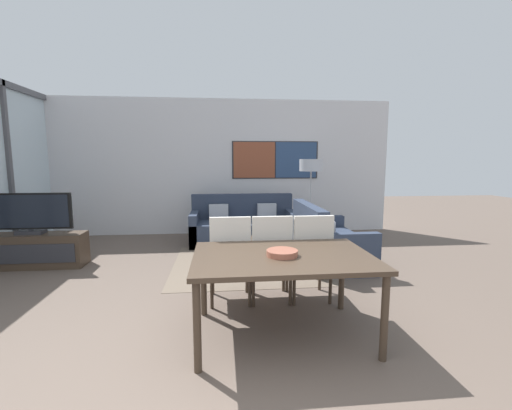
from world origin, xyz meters
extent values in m
cube|color=silver|center=(0.00, 5.42, 1.40)|extent=(7.53, 0.06, 2.80)
cube|color=#2D2D33|center=(1.30, 5.38, 1.55)|extent=(1.83, 0.01, 0.79)
cube|color=brown|center=(0.86, 5.37, 1.55)|extent=(0.88, 0.02, 0.75)
cube|color=navy|center=(1.75, 5.37, 1.55)|extent=(0.88, 0.02, 0.75)
cube|color=#515156|center=(-3.24, 4.06, 1.40)|extent=(0.07, 0.08, 2.80)
cube|color=#706051|center=(0.56, 3.14, 0.00)|extent=(2.25, 2.11, 0.01)
cube|color=#423326|center=(-2.60, 3.32, 0.25)|extent=(1.46, 0.40, 0.49)
cube|color=#2D2D33|center=(-2.60, 3.12, 0.25)|extent=(1.34, 0.01, 0.27)
cube|color=#2D2D33|center=(-2.60, 3.32, 0.52)|extent=(0.36, 0.20, 0.05)
cube|color=#2D2D33|center=(-2.60, 3.32, 0.58)|extent=(0.06, 0.03, 0.08)
cube|color=black|center=(-2.60, 3.32, 0.82)|extent=(1.17, 0.04, 0.53)
cube|color=black|center=(-2.60, 3.30, 0.82)|extent=(1.09, 0.01, 0.47)
cube|color=#2D384C|center=(0.56, 4.43, 0.21)|extent=(1.95, 0.87, 0.42)
cube|color=#2D384C|center=(0.56, 4.78, 0.45)|extent=(1.95, 0.16, 0.90)
cube|color=#2D384C|center=(-0.34, 4.43, 0.30)|extent=(0.14, 0.87, 0.60)
cube|color=#2D384C|center=(1.47, 4.43, 0.30)|extent=(0.14, 0.87, 0.60)
cube|color=#B2B7C1|center=(0.10, 4.60, 0.57)|extent=(0.36, 0.12, 0.30)
cube|color=#B2B7C1|center=(1.02, 4.60, 0.57)|extent=(0.36, 0.12, 0.30)
cube|color=#2D384C|center=(1.81, 3.10, 0.21)|extent=(0.87, 1.52, 0.42)
cube|color=#2D384C|center=(1.45, 3.10, 0.45)|extent=(0.16, 1.52, 0.90)
cube|color=#2D384C|center=(1.81, 2.41, 0.30)|extent=(0.87, 0.14, 0.60)
cube|color=#2D384C|center=(1.81, 3.79, 0.30)|extent=(0.87, 0.14, 0.60)
cube|color=#B2B7C1|center=(1.63, 2.76, 0.57)|extent=(0.12, 0.36, 0.30)
cylinder|color=#423326|center=(0.56, 3.14, 0.01)|extent=(0.37, 0.37, 0.03)
cylinder|color=#423326|center=(0.56, 3.14, 0.15)|extent=(0.15, 0.15, 0.30)
cylinder|color=#423326|center=(0.56, 3.14, 0.32)|extent=(0.82, 0.82, 0.04)
cube|color=#423326|center=(0.68, 1.02, 0.72)|extent=(1.55, 1.07, 0.04)
cylinder|color=#423326|center=(-0.04, 0.54, 0.35)|extent=(0.06, 0.06, 0.70)
cylinder|color=#423326|center=(1.39, 0.54, 0.35)|extent=(0.06, 0.06, 0.70)
cylinder|color=#423326|center=(-0.04, 1.49, 0.35)|extent=(0.06, 0.06, 0.70)
cylinder|color=#423326|center=(1.39, 1.49, 0.35)|extent=(0.06, 0.06, 0.70)
cube|color=beige|center=(0.24, 1.82, 0.43)|extent=(0.46, 0.46, 0.06)
cube|color=beige|center=(0.24, 1.62, 0.72)|extent=(0.42, 0.05, 0.52)
cylinder|color=#423326|center=(0.04, 1.62, 0.20)|extent=(0.04, 0.04, 0.40)
cylinder|color=#423326|center=(0.44, 1.62, 0.20)|extent=(0.04, 0.04, 0.40)
cylinder|color=#423326|center=(0.04, 2.02, 0.20)|extent=(0.04, 0.04, 0.40)
cylinder|color=#423326|center=(0.44, 2.02, 0.20)|extent=(0.04, 0.04, 0.40)
cube|color=beige|center=(0.68, 1.83, 0.43)|extent=(0.46, 0.46, 0.06)
cube|color=beige|center=(0.68, 1.62, 0.72)|extent=(0.42, 0.05, 0.52)
cylinder|color=#423326|center=(0.48, 1.63, 0.20)|extent=(0.04, 0.04, 0.40)
cylinder|color=#423326|center=(0.88, 1.63, 0.20)|extent=(0.04, 0.04, 0.40)
cylinder|color=#423326|center=(0.48, 2.03, 0.20)|extent=(0.04, 0.04, 0.40)
cylinder|color=#423326|center=(0.88, 2.03, 0.20)|extent=(0.04, 0.04, 0.40)
cube|color=beige|center=(1.12, 1.82, 0.43)|extent=(0.46, 0.46, 0.06)
cube|color=beige|center=(1.12, 1.61, 0.72)|extent=(0.42, 0.05, 0.52)
cylinder|color=#423326|center=(0.92, 1.62, 0.20)|extent=(0.04, 0.04, 0.40)
cylinder|color=#423326|center=(1.32, 1.62, 0.20)|extent=(0.04, 0.04, 0.40)
cylinder|color=#423326|center=(0.92, 2.02, 0.20)|extent=(0.04, 0.04, 0.40)
cylinder|color=#423326|center=(1.32, 2.02, 0.20)|extent=(0.04, 0.04, 0.40)
cylinder|color=#995642|center=(0.67, 0.98, 0.76)|extent=(0.27, 0.27, 0.05)
torus|color=#995642|center=(0.67, 0.98, 0.78)|extent=(0.27, 0.27, 0.02)
cylinder|color=#2D2D33|center=(1.80, 4.34, 0.01)|extent=(0.28, 0.28, 0.02)
cylinder|color=#B7B7BC|center=(1.80, 4.34, 0.69)|extent=(0.03, 0.03, 1.32)
cylinder|color=#B2B7C1|center=(1.80, 4.34, 1.46)|extent=(0.43, 0.43, 0.22)
camera|label=1|loc=(0.15, -1.84, 1.56)|focal=24.00mm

